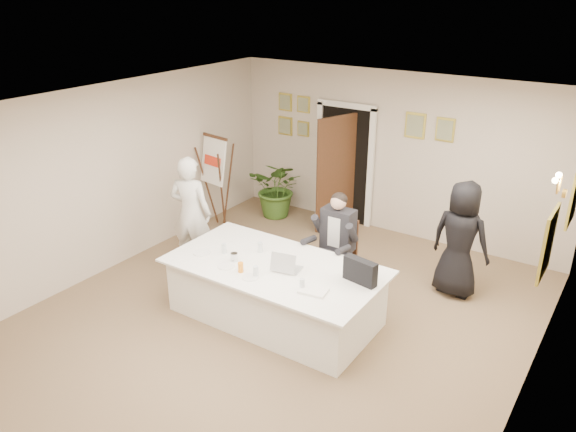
# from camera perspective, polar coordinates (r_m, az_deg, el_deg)

# --- Properties ---
(floor) EXTENTS (7.00, 7.00, 0.00)m
(floor) POSITION_cam_1_polar(r_m,az_deg,el_deg) (7.51, -1.18, -10.52)
(floor) COLOR brown
(floor) RESTS_ON ground
(ceiling) EXTENTS (6.00, 7.00, 0.02)m
(ceiling) POSITION_cam_1_polar(r_m,az_deg,el_deg) (6.42, -1.38, 10.86)
(ceiling) COLOR white
(ceiling) RESTS_ON wall_back
(wall_back) EXTENTS (6.00, 0.10, 2.80)m
(wall_back) POSITION_cam_1_polar(r_m,az_deg,el_deg) (9.75, 10.65, 6.17)
(wall_back) COLOR beige
(wall_back) RESTS_ON floor
(wall_front) EXTENTS (6.00, 0.10, 2.80)m
(wall_front) POSITION_cam_1_polar(r_m,az_deg,el_deg) (4.81, -26.73, -14.58)
(wall_front) COLOR beige
(wall_front) RESTS_ON floor
(wall_left) EXTENTS (0.10, 7.00, 2.80)m
(wall_left) POSITION_cam_1_polar(r_m,az_deg,el_deg) (8.80, -17.53, 3.68)
(wall_left) COLOR beige
(wall_left) RESTS_ON floor
(wall_right) EXTENTS (0.10, 7.00, 2.80)m
(wall_right) POSITION_cam_1_polar(r_m,az_deg,el_deg) (5.85, 23.82, -7.15)
(wall_right) COLOR beige
(wall_right) RESTS_ON floor
(doorway) EXTENTS (1.14, 0.86, 2.20)m
(doorway) POSITION_cam_1_polar(r_m,az_deg,el_deg) (10.06, 5.48, 4.85)
(doorway) COLOR black
(doorway) RESTS_ON floor
(pictures_back_wall) EXTENTS (3.40, 0.06, 0.80)m
(pictures_back_wall) POSITION_cam_1_polar(r_m,az_deg,el_deg) (9.93, 6.50, 9.42)
(pictures_back_wall) COLOR gold
(pictures_back_wall) RESTS_ON wall_back
(pictures_right_wall) EXTENTS (0.06, 2.20, 0.80)m
(pictures_right_wall) POSITION_cam_1_polar(r_m,az_deg,el_deg) (6.80, 26.05, -0.10)
(pictures_right_wall) COLOR gold
(pictures_right_wall) RESTS_ON wall_right
(wall_sconce) EXTENTS (0.20, 0.30, 0.24)m
(wall_sconce) POSITION_cam_1_polar(r_m,az_deg,el_deg) (6.69, 25.97, 2.79)
(wall_sconce) COLOR gold
(wall_sconce) RESTS_ON wall_right
(conference_table) EXTENTS (2.77, 1.48, 0.78)m
(conference_table) POSITION_cam_1_polar(r_m,az_deg,el_deg) (7.38, -1.31, -7.62)
(conference_table) COLOR white
(conference_table) RESTS_ON floor
(seated_man) EXTENTS (0.74, 0.78, 1.47)m
(seated_man) POSITION_cam_1_polar(r_m,az_deg,el_deg) (7.94, 4.89, -2.58)
(seated_man) COLOR black
(seated_man) RESTS_ON floor
(flip_chart) EXTENTS (0.59, 0.41, 1.64)m
(flip_chart) POSITION_cam_1_polar(r_m,az_deg,el_deg) (10.05, -7.06, 3.08)
(flip_chart) COLOR #3A2512
(flip_chart) RESTS_ON floor
(standing_man) EXTENTS (0.74, 0.60, 1.77)m
(standing_man) POSITION_cam_1_polar(r_m,az_deg,el_deg) (8.59, -9.84, 0.30)
(standing_man) COLOR silver
(standing_man) RESTS_ON floor
(standing_woman) EXTENTS (0.87, 0.61, 1.68)m
(standing_woman) POSITION_cam_1_polar(r_m,az_deg,el_deg) (8.09, 17.10, -2.28)
(standing_woman) COLOR black
(standing_woman) RESTS_ON floor
(potted_palm) EXTENTS (1.17, 1.07, 1.11)m
(potted_palm) POSITION_cam_1_polar(r_m,az_deg,el_deg) (10.46, -1.01, 2.84)
(potted_palm) COLOR #34571D
(potted_palm) RESTS_ON floor
(laptop) EXTENTS (0.39, 0.41, 0.28)m
(laptop) POSITION_cam_1_polar(r_m,az_deg,el_deg) (7.03, 0.03, -4.42)
(laptop) COLOR #B7BABC
(laptop) RESTS_ON conference_table
(laptop_bag) EXTENTS (0.45, 0.19, 0.30)m
(laptop_bag) POSITION_cam_1_polar(r_m,az_deg,el_deg) (6.78, 7.35, -5.57)
(laptop_bag) COLOR black
(laptop_bag) RESTS_ON conference_table
(paper_stack) EXTENTS (0.35, 0.27, 0.03)m
(paper_stack) POSITION_cam_1_polar(r_m,az_deg,el_deg) (6.60, 2.59, -7.61)
(paper_stack) COLOR white
(paper_stack) RESTS_ON conference_table
(plate_left) EXTENTS (0.30, 0.30, 0.01)m
(plate_left) POSITION_cam_1_polar(r_m,az_deg,el_deg) (7.57, -8.75, -3.69)
(plate_left) COLOR white
(plate_left) RESTS_ON conference_table
(plate_mid) EXTENTS (0.28, 0.28, 0.01)m
(plate_mid) POSITION_cam_1_polar(r_m,az_deg,el_deg) (7.19, -6.31, -5.08)
(plate_mid) COLOR white
(plate_mid) RESTS_ON conference_table
(plate_near) EXTENTS (0.25, 0.25, 0.01)m
(plate_near) POSITION_cam_1_polar(r_m,az_deg,el_deg) (6.91, -3.87, -6.22)
(plate_near) COLOR white
(plate_near) RESTS_ON conference_table
(glass_a) EXTENTS (0.08, 0.08, 0.14)m
(glass_a) POSITION_cam_1_polar(r_m,az_deg,el_deg) (7.50, -6.51, -3.29)
(glass_a) COLOR silver
(glass_a) RESTS_ON conference_table
(glass_b) EXTENTS (0.08, 0.08, 0.14)m
(glass_b) POSITION_cam_1_polar(r_m,az_deg,el_deg) (6.90, -3.29, -5.65)
(glass_b) COLOR silver
(glass_b) RESTS_ON conference_table
(glass_c) EXTENTS (0.08, 0.08, 0.14)m
(glass_c) POSITION_cam_1_polar(r_m,az_deg,el_deg) (6.62, 1.44, -6.93)
(glass_c) COLOR silver
(glass_c) RESTS_ON conference_table
(glass_d) EXTENTS (0.07, 0.07, 0.14)m
(glass_d) POSITION_cam_1_polar(r_m,az_deg,el_deg) (7.50, -2.85, -3.19)
(glass_d) COLOR silver
(glass_d) RESTS_ON conference_table
(oj_glass) EXTENTS (0.09, 0.09, 0.13)m
(oj_glass) POSITION_cam_1_polar(r_m,az_deg,el_deg) (7.02, -4.84, -5.22)
(oj_glass) COLOR orange
(oj_glass) RESTS_ON conference_table
(steel_jug) EXTENTS (0.12, 0.12, 0.11)m
(steel_jug) POSITION_cam_1_polar(r_m,az_deg,el_deg) (7.30, -5.49, -4.17)
(steel_jug) COLOR silver
(steel_jug) RESTS_ON conference_table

